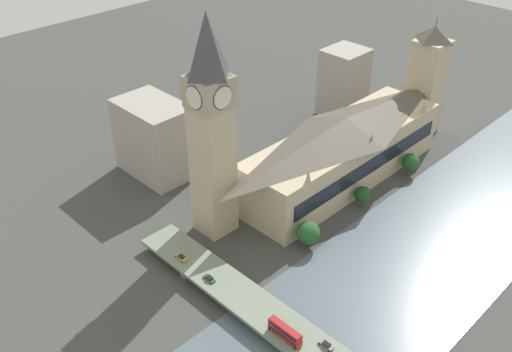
# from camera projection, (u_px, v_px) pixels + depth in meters

# --- Properties ---
(ground_plane) EXTENTS (600.00, 600.00, 0.00)m
(ground_plane) POSITION_uv_depth(u_px,v_px,m) (362.00, 202.00, 236.57)
(ground_plane) COLOR #424442
(river_water) EXTENTS (58.81, 360.00, 0.30)m
(river_water) POSITION_uv_depth(u_px,v_px,m) (438.00, 241.00, 215.51)
(river_water) COLOR slate
(river_water) RESTS_ON ground_plane
(parliament_hall) EXTENTS (28.84, 103.48, 30.01)m
(parliament_hall) POSITION_uv_depth(u_px,v_px,m) (344.00, 150.00, 243.33)
(parliament_hall) COLOR #C1B28E
(parliament_hall) RESTS_ON ground_plane
(clock_tower) EXTENTS (13.87, 13.87, 85.15)m
(clock_tower) POSITION_uv_depth(u_px,v_px,m) (211.00, 125.00, 197.85)
(clock_tower) COLOR #C1B28E
(clock_tower) RESTS_ON ground_plane
(victoria_tower) EXTENTS (14.65, 14.65, 57.73)m
(victoria_tower) POSITION_uv_depth(u_px,v_px,m) (426.00, 81.00, 274.12)
(victoria_tower) COLOR #C1B28E
(victoria_tower) RESTS_ON ground_plane
(road_bridge) EXTENTS (149.62, 14.01, 4.61)m
(road_bridge) POSITION_uv_depth(u_px,v_px,m) (309.00, 346.00, 168.98)
(road_bridge) COLOR #5D6A59
(road_bridge) RESTS_ON ground_plane
(double_decker_bus_lead) EXTENTS (11.97, 2.52, 4.58)m
(double_decker_bus_lead) POSITION_uv_depth(u_px,v_px,m) (285.00, 331.00, 169.37)
(double_decker_bus_lead) COLOR red
(double_decker_bus_lead) RESTS_ON road_bridge
(car_northbound_lead) EXTENTS (4.60, 1.92, 1.37)m
(car_northbound_lead) POSITION_uv_depth(u_px,v_px,m) (181.00, 257.00, 199.82)
(car_northbound_lead) COLOR gold
(car_northbound_lead) RESTS_ON road_bridge
(car_northbound_mid) EXTENTS (4.61, 1.81, 1.34)m
(car_northbound_mid) POSITION_uv_depth(u_px,v_px,m) (209.00, 278.00, 191.03)
(car_northbound_mid) COLOR #2D5638
(car_northbound_mid) RESTS_ON road_bridge
(car_southbound_lead) EXTENTS (4.76, 1.81, 1.41)m
(car_southbound_lead) POSITION_uv_depth(u_px,v_px,m) (326.00, 345.00, 167.47)
(car_southbound_lead) COLOR slate
(car_southbound_lead) RESTS_ON road_bridge
(city_block_west) EXTENTS (19.22, 20.74, 35.29)m
(city_block_west) POSITION_uv_depth(u_px,v_px,m) (344.00, 82.00, 295.54)
(city_block_west) COLOR #A39E93
(city_block_west) RESTS_ON ground_plane
(city_block_center) EXTENTS (32.96, 21.87, 33.45)m
(city_block_center) POSITION_uv_depth(u_px,v_px,m) (155.00, 138.00, 247.66)
(city_block_center) COLOR #A39E93
(city_block_center) RESTS_ON ground_plane
(tree_embankment_near) EXTENTS (7.78, 7.78, 10.28)m
(tree_embankment_near) POSITION_uv_depth(u_px,v_px,m) (410.00, 162.00, 251.05)
(tree_embankment_near) COLOR brown
(tree_embankment_near) RESTS_ON ground_plane
(tree_embankment_mid) EXTENTS (6.86, 6.86, 8.90)m
(tree_embankment_mid) POSITION_uv_depth(u_px,v_px,m) (362.00, 194.00, 231.81)
(tree_embankment_mid) COLOR brown
(tree_embankment_mid) RESTS_ON ground_plane
(tree_embankment_far) EXTENTS (8.89, 8.89, 10.75)m
(tree_embankment_far) POSITION_uv_depth(u_px,v_px,m) (308.00, 233.00, 209.45)
(tree_embankment_far) COLOR brown
(tree_embankment_far) RESTS_ON ground_plane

